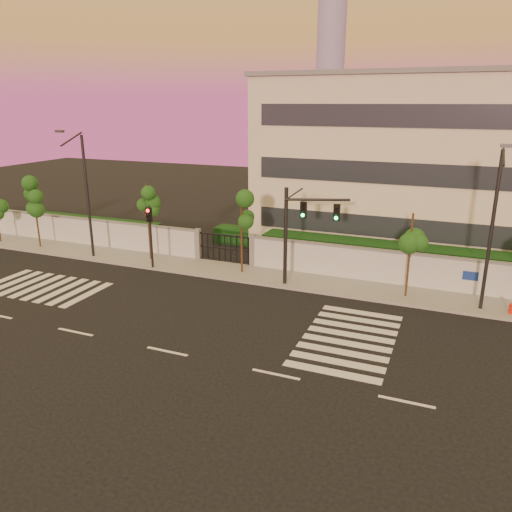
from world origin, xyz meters
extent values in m
plane|color=black|center=(0.00, 0.00, 0.00)|extent=(120.00, 120.00, 0.00)
cube|color=gray|center=(0.00, 10.50, 0.07)|extent=(60.00, 3.00, 0.15)
cube|color=silver|center=(-17.50, 12.00, 1.00)|extent=(25.00, 0.30, 2.00)
cube|color=slate|center=(-17.50, 12.00, 2.06)|extent=(25.00, 0.36, 0.12)
cube|color=slate|center=(-5.00, 12.00, 1.10)|extent=(0.35, 0.35, 2.20)
cube|color=slate|center=(-1.00, 12.00, 1.10)|extent=(0.35, 0.35, 2.20)
cube|color=#123810|center=(9.00, 14.50, 0.90)|extent=(20.00, 2.00, 1.80)
cube|color=#123810|center=(-16.00, 14.50, 0.70)|extent=(12.00, 1.80, 1.40)
cube|color=#123810|center=(-3.00, 17.00, 0.60)|extent=(6.00, 1.50, 1.20)
cube|color=beige|center=(9.00, 22.00, 6.00)|extent=(24.00, 12.00, 12.00)
cube|color=#262D38|center=(9.00, 15.98, 2.50)|extent=(22.00, 0.08, 1.40)
cube|color=#262D38|center=(9.00, 15.98, 6.00)|extent=(22.00, 0.08, 1.40)
cube|color=#262D38|center=(9.00, 15.98, 9.50)|extent=(22.00, 0.08, 1.40)
cube|color=slate|center=(9.00, 22.00, 12.10)|extent=(24.40, 12.40, 0.30)
cylinder|color=gray|center=(-65.00, 280.00, 55.00)|extent=(16.00, 16.00, 110.00)
cube|color=silver|center=(-14.00, 4.00, 0.01)|extent=(0.50, 4.00, 0.02)
cube|color=silver|center=(-13.10, 4.00, 0.01)|extent=(0.50, 4.00, 0.02)
cube|color=silver|center=(-12.20, 4.00, 0.01)|extent=(0.50, 4.00, 0.02)
cube|color=silver|center=(-11.30, 4.00, 0.01)|extent=(0.50, 4.00, 0.02)
cube|color=silver|center=(-10.40, 4.00, 0.01)|extent=(0.50, 4.00, 0.02)
cube|color=silver|center=(-9.50, 4.00, 0.01)|extent=(0.50, 4.00, 0.02)
cube|color=silver|center=(-8.60, 4.00, 0.01)|extent=(0.50, 4.00, 0.02)
cube|color=silver|center=(-7.70, 4.00, 0.01)|extent=(0.50, 4.00, 0.02)
cube|color=silver|center=(7.00, 1.00, 0.01)|extent=(4.00, 0.50, 0.02)
cube|color=silver|center=(7.00, 1.90, 0.01)|extent=(4.00, 0.50, 0.02)
cube|color=silver|center=(7.00, 2.80, 0.01)|extent=(4.00, 0.50, 0.02)
cube|color=silver|center=(7.00, 3.70, 0.01)|extent=(4.00, 0.50, 0.02)
cube|color=silver|center=(7.00, 4.60, 0.01)|extent=(4.00, 0.50, 0.02)
cube|color=silver|center=(7.00, 5.50, 0.01)|extent=(4.00, 0.50, 0.02)
cube|color=silver|center=(7.00, 6.40, 0.01)|extent=(4.00, 0.50, 0.02)
cube|color=silver|center=(7.00, 7.30, 0.01)|extent=(4.00, 0.50, 0.02)
cube|color=silver|center=(-5.00, 0.00, 0.01)|extent=(2.00, 0.15, 0.01)
cube|color=silver|center=(0.00, 0.00, 0.01)|extent=(2.00, 0.15, 0.01)
cube|color=silver|center=(5.00, 0.00, 0.01)|extent=(2.00, 0.15, 0.01)
cube|color=silver|center=(10.00, 0.00, 0.01)|extent=(2.00, 0.15, 0.01)
sphere|color=#1D4714|center=(-20.72, 10.29, 2.61)|extent=(0.82, 0.82, 0.82)
cylinder|color=#382314|center=(-17.14, 10.11, 2.57)|extent=(0.13, 0.13, 5.15)
sphere|color=#1D4714|center=(-17.14, 10.11, 4.12)|extent=(1.16, 1.16, 1.16)
sphere|color=#1D4714|center=(-16.77, 10.32, 3.35)|extent=(0.88, 0.88, 0.88)
sphere|color=#1D4714|center=(-17.46, 9.95, 3.60)|extent=(0.84, 0.84, 0.84)
cylinder|color=#382314|center=(-7.95, 10.66, 2.62)|extent=(0.11, 0.11, 5.25)
sphere|color=#1D4714|center=(-7.95, 10.66, 4.20)|extent=(1.05, 1.05, 1.05)
sphere|color=#1D4714|center=(-7.61, 10.85, 3.41)|extent=(0.80, 0.80, 0.80)
sphere|color=#1D4714|center=(-8.23, 10.52, 3.67)|extent=(0.76, 0.76, 0.76)
cylinder|color=#382314|center=(-1.10, 10.49, 2.60)|extent=(0.13, 0.13, 5.19)
sphere|color=#1D4714|center=(-1.10, 10.49, 4.15)|extent=(1.15, 1.15, 1.15)
sphere|color=#1D4714|center=(-0.74, 10.70, 3.38)|extent=(0.88, 0.88, 0.88)
sphere|color=#1D4714|center=(-1.42, 10.33, 3.64)|extent=(0.83, 0.83, 0.83)
cylinder|color=#382314|center=(8.83, 10.21, 2.38)|extent=(0.12, 0.12, 4.77)
sphere|color=#1D4714|center=(8.83, 10.21, 3.81)|extent=(1.09, 1.09, 1.09)
sphere|color=#1D4714|center=(9.17, 10.41, 3.10)|extent=(0.83, 0.83, 0.83)
sphere|color=#1D4714|center=(8.53, 10.06, 3.34)|extent=(0.79, 0.79, 0.79)
cylinder|color=black|center=(2.04, 9.58, 2.90)|extent=(0.22, 0.22, 5.79)
cylinder|color=black|center=(3.82, 9.58, 5.23)|extent=(3.39, 1.33, 0.15)
cube|color=black|center=(3.07, 9.53, 4.62)|extent=(0.33, 0.17, 0.84)
sphere|color=#0CF259|center=(3.07, 9.42, 4.36)|extent=(0.19, 0.19, 0.19)
cube|color=black|center=(4.94, 9.53, 4.62)|extent=(0.33, 0.17, 0.84)
sphere|color=#0CF259|center=(4.94, 9.42, 4.36)|extent=(0.19, 0.19, 0.19)
cylinder|color=black|center=(-6.79, 9.17, 2.08)|extent=(0.15, 0.15, 4.16)
cube|color=black|center=(-6.79, 9.12, 3.60)|extent=(0.32, 0.17, 0.83)
sphere|color=red|center=(-6.79, 9.01, 3.86)|extent=(0.18, 0.18, 0.18)
cylinder|color=black|center=(-11.98, 9.73, 4.15)|extent=(0.19, 0.19, 8.29)
cylinder|color=black|center=(-11.98, 8.79, 8.09)|extent=(0.10, 1.98, 0.81)
cube|color=#3F3F44|center=(-11.98, 7.86, 8.60)|extent=(0.52, 0.26, 0.16)
cylinder|color=black|center=(12.59, 9.91, 4.10)|extent=(0.18, 0.18, 8.19)
cylinder|color=black|center=(12.59, 8.98, 7.99)|extent=(0.10, 1.96, 0.80)
cube|color=#3F3F44|center=(12.59, 8.06, 8.50)|extent=(0.51, 0.26, 0.15)
cylinder|color=red|center=(13.98, 9.72, 0.25)|extent=(0.22, 0.22, 0.49)
cylinder|color=red|center=(13.98, 9.72, 0.54)|extent=(0.28, 0.28, 0.10)
sphere|color=red|center=(13.98, 9.72, 0.65)|extent=(0.18, 0.18, 0.18)
cylinder|color=red|center=(13.98, 9.72, 0.34)|extent=(0.28, 0.11, 0.10)
camera|label=1|loc=(10.89, -16.45, 10.32)|focal=35.00mm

